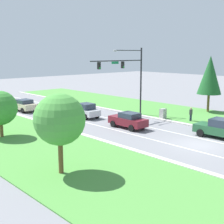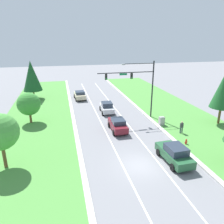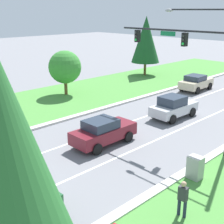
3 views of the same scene
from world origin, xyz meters
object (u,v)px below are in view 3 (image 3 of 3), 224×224
conifer_far_right_tree (2,203)px  utility_cabinet (195,168)px  champagne_sedan (196,82)px  traffic_signal_mast (198,55)px  oak_far_left_tree (65,67)px  conifer_mid_left_tree (146,39)px  silver_sedan (173,107)px  pedestrian (183,198)px  burgundy_sedan (103,132)px

conifer_far_right_tree → utility_cabinet: bearing=104.5°
champagne_sedan → utility_cabinet: size_ratio=3.50×
traffic_signal_mast → conifer_far_right_tree: 15.57m
utility_cabinet → champagne_sedan: bearing=121.2°
oak_far_left_tree → conifer_mid_left_tree: bearing=93.6°
silver_sedan → traffic_signal_mast: bearing=-40.8°
silver_sedan → pedestrian: size_ratio=2.50×
traffic_signal_mast → pedestrian: traffic_signal_mast is taller
traffic_signal_mast → utility_cabinet: 6.65m
silver_sedan → conifer_mid_left_tree: bearing=139.5°
conifer_far_right_tree → conifer_mid_left_tree: conifer_far_right_tree is taller
pedestrian → conifer_far_right_tree: 9.25m
utility_cabinet → conifer_mid_left_tree: size_ratio=0.17×
burgundy_sedan → silver_sedan: bearing=89.1°
pedestrian → silver_sedan: bearing=-60.0°
conifer_far_right_tree → traffic_signal_mast: bearing=109.9°
champagne_sedan → conifer_mid_left_tree: conifer_mid_left_tree is taller
utility_cabinet → oak_far_left_tree: (-17.97, 5.23, 2.22)m
conifer_far_right_tree → silver_sedan: bearing=116.8°
silver_sedan → conifer_far_right_tree: bearing=-61.2°
utility_cabinet → burgundy_sedan: bearing=-177.0°
traffic_signal_mast → conifer_mid_left_tree: traffic_signal_mast is taller
traffic_signal_mast → utility_cabinet: traffic_signal_mast is taller
pedestrian → conifer_mid_left_tree: bearing=-53.8°
pedestrian → conifer_mid_left_tree: 29.78m
traffic_signal_mast → utility_cabinet: size_ratio=6.79×
conifer_mid_left_tree → oak_far_left_tree: bearing=-86.4°
burgundy_sedan → oak_far_left_tree: (-11.53, 5.57, 1.98)m
silver_sedan → oak_far_left_tree: bearing=-168.6°
conifer_mid_left_tree → utility_cabinet: bearing=-44.6°
burgundy_sedan → traffic_signal_mast: bearing=44.0°
traffic_signal_mast → burgundy_sedan: traffic_signal_mast is taller
silver_sedan → burgundy_sedan: bearing=-88.8°
silver_sedan → conifer_mid_left_tree: size_ratio=0.56×
utility_cabinet → conifer_far_right_tree: 12.37m
conifer_far_right_tree → oak_far_left_tree: bearing=141.9°
traffic_signal_mast → utility_cabinet: (2.44, -3.55, -5.07)m
pedestrian → burgundy_sedan: bearing=-26.2°
burgundy_sedan → utility_cabinet: size_ratio=3.49×
conifer_mid_left_tree → silver_sedan: bearing=-42.4°
silver_sedan → conifer_mid_left_tree: (-12.47, 11.40, 3.74)m
burgundy_sedan → oak_far_left_tree: bearing=154.0°
burgundy_sedan → utility_cabinet: (6.44, 0.34, -0.24)m
oak_far_left_tree → conifer_mid_left_tree: size_ratio=0.59×
champagne_sedan → silver_sedan: (3.55, -9.18, 0.04)m
silver_sedan → pedestrian: (7.63, -10.25, 0.04)m
silver_sedan → champagne_sedan: bearing=113.1°
champagne_sedan → pedestrian: pedestrian is taller
utility_cabinet → silver_sedan: bearing=131.5°
traffic_signal_mast → silver_sedan: size_ratio=2.03×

